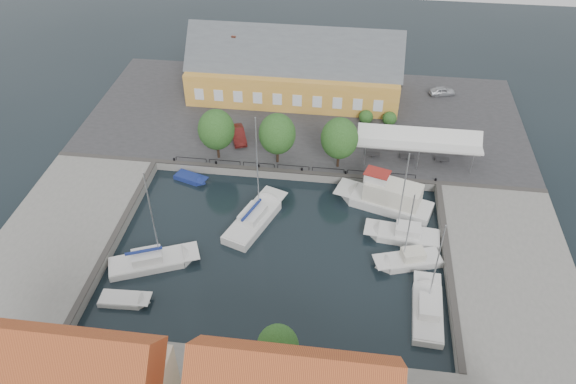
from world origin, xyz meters
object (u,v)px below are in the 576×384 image
object	(u,v)px
warehouse	(290,71)
east_boat_a	(404,236)
west_boat_d	(152,262)
launch_nw	(191,179)
trawler	(387,199)
car_silver	(442,91)
east_boat_c	(427,311)
east_boat_b	(409,261)
tent_canopy	(419,141)
launch_sw	(125,301)
center_sailboat	(255,220)
car_red	(238,135)

from	to	relation	value
warehouse	east_boat_a	size ratio (longest dim) A/B	2.62
west_boat_d	launch_nw	distance (m)	13.51
warehouse	west_boat_d	world-z (taller)	west_boat_d
trawler	car_silver	bearing A→B (deg)	72.16
east_boat_c	east_boat_b	bearing A→B (deg)	102.91
east_boat_c	warehouse	bearing A→B (deg)	115.01
car_silver	trawler	bearing A→B (deg)	148.33
tent_canopy	launch_sw	world-z (taller)	tent_canopy
car_silver	east_boat_a	size ratio (longest dim) A/B	0.33
center_sailboat	east_boat_a	xyz separation A→B (m)	(15.38, -0.38, -0.10)
east_boat_a	west_boat_d	size ratio (longest dim) A/B	0.95
center_sailboat	east_boat_a	world-z (taller)	center_sailboat
east_boat_b	east_boat_c	distance (m)	6.02
warehouse	center_sailboat	bearing A→B (deg)	-90.96
west_boat_d	warehouse	bearing A→B (deg)	74.50
warehouse	trawler	distance (m)	25.60
center_sailboat	east_boat_c	world-z (taller)	center_sailboat
car_silver	car_red	world-z (taller)	car_red
car_red	west_boat_d	world-z (taller)	west_boat_d
west_boat_d	car_red	bearing A→B (deg)	78.16
car_silver	west_boat_d	world-z (taller)	west_boat_d
warehouse	east_boat_b	world-z (taller)	warehouse
east_boat_a	launch_nw	size ratio (longest dim) A/B	2.62
east_boat_c	launch_nw	xyz separation A→B (m)	(-25.72, 16.08, -0.17)
center_sailboat	trawler	bearing A→B (deg)	17.55
car_silver	launch_nw	size ratio (longest dim) A/B	0.86
car_red	car_silver	bearing A→B (deg)	8.82
east_boat_c	launch_sw	world-z (taller)	east_boat_c
launch_sw	east_boat_b	bearing A→B (deg)	17.48
center_sailboat	east_boat_b	world-z (taller)	center_sailboat
east_boat_a	launch_sw	distance (m)	27.72
tent_canopy	launch_nw	xyz separation A→B (m)	(-25.63, -5.84, -3.59)
center_sailboat	launch_nw	size ratio (longest dim) A/B	3.09
tent_canopy	west_boat_d	world-z (taller)	west_boat_d
east_boat_b	launch_nw	world-z (taller)	east_boat_b
tent_canopy	east_boat_b	size ratio (longest dim) A/B	1.51
east_boat_b	west_boat_d	xyz separation A→B (m)	(-24.55, -3.30, 0.01)
east_boat_b	west_boat_d	size ratio (longest dim) A/B	0.81
launch_sw	tent_canopy	bearing A→B (deg)	41.93
east_boat_b	east_boat_c	size ratio (longest dim) A/B	0.90
trawler	east_boat_a	xyz separation A→B (m)	(1.71, -4.70, -0.75)
east_boat_a	launch_nw	world-z (taller)	east_boat_a
east_boat_c	west_boat_d	world-z (taller)	west_boat_d
tent_canopy	car_red	bearing A→B (deg)	176.04
warehouse	tent_canopy	distance (m)	21.63
center_sailboat	warehouse	bearing A→B (deg)	89.04
east_boat_a	east_boat_c	bearing A→B (deg)	-79.52
east_boat_a	east_boat_b	world-z (taller)	east_boat_a
tent_canopy	east_boat_b	distance (m)	16.45
warehouse	east_boat_a	distance (m)	30.57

